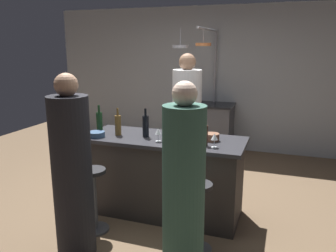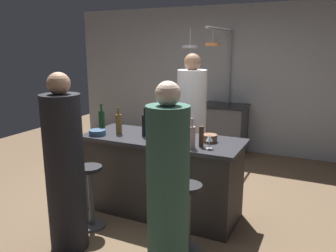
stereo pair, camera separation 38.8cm
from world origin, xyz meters
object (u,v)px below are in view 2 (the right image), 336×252
(wine_bottle_rose, at_px, (192,137))
(guest_left, at_px, (65,171))
(bar_stool_left, at_px, (91,194))
(pepper_mill, at_px, (201,136))
(bar_stool_right, at_px, (188,215))
(wine_bottle_green, at_px, (176,135))
(mixing_bowl_blue, at_px, (97,132))
(wine_glass_near_right_guest, at_px, (155,132))
(chef, at_px, (191,128))
(wine_bottle_red, at_px, (102,121))
(wine_bottle_amber, at_px, (119,124))
(wine_bottle_dark, at_px, (145,125))
(stove_range, at_px, (223,129))
(guest_right, at_px, (168,190))
(wine_glass_by_chef, at_px, (209,139))
(wine_glass_near_left_guest, at_px, (167,126))
(mixing_bowl_wooden, at_px, (210,138))

(wine_bottle_rose, bearing_deg, guest_left, -139.63)
(bar_stool_left, xyz_separation_m, pepper_mill, (1.04, 0.48, 0.63))
(guest_left, xyz_separation_m, bar_stool_right, (1.06, 0.40, -0.40))
(wine_bottle_green, relative_size, mixing_bowl_blue, 1.71)
(bar_stool_right, xyz_separation_m, wine_glass_near_right_guest, (-0.56, 0.46, 0.63))
(chef, relative_size, bar_stool_left, 2.65)
(guest_left, distance_m, bar_stool_right, 1.20)
(wine_bottle_red, xyz_separation_m, wine_bottle_amber, (0.25, -0.02, -0.01))
(bar_stool_right, height_order, wine_bottle_dark, wine_bottle_dark)
(pepper_mill, distance_m, wine_bottle_dark, 0.72)
(wine_glass_near_right_guest, bearing_deg, bar_stool_right, -38.91)
(stove_range, distance_m, guest_right, 3.48)
(stove_range, bearing_deg, wine_bottle_rose, -80.68)
(chef, xyz_separation_m, pepper_mill, (0.48, -0.96, 0.17))
(wine_glass_by_chef, bearing_deg, wine_glass_near_left_guest, 153.01)
(wine_bottle_green, bearing_deg, bar_stool_right, -52.24)
(bar_stool_right, height_order, wine_bottle_rose, wine_bottle_rose)
(guest_right, xyz_separation_m, wine_bottle_green, (-0.24, 0.71, 0.26))
(guest_right, xyz_separation_m, wine_glass_near_right_guest, (-0.53, 0.81, 0.24))
(stove_range, xyz_separation_m, guest_right, (0.53, -3.42, 0.31))
(wine_bottle_amber, distance_m, mixing_bowl_blue, 0.26)
(wine_bottle_red, relative_size, wine_bottle_dark, 1.02)
(stove_range, height_order, chef, chef)
(guest_right, height_order, wine_glass_by_chef, guest_right)
(bar_stool_right, height_order, wine_bottle_green, wine_bottle_green)
(wine_bottle_dark, xyz_separation_m, wine_glass_near_right_guest, (0.20, -0.14, -0.02))
(bar_stool_left, bearing_deg, wine_bottle_dark, 60.48)
(guest_left, height_order, pepper_mill, guest_left)
(mixing_bowl_wooden, bearing_deg, bar_stool_left, -147.55)
(wine_glass_by_chef, height_order, wine_glass_near_left_guest, same)
(bar_stool_left, bearing_deg, pepper_mill, 24.72)
(bar_stool_right, bearing_deg, guest_right, -95.58)
(wine_bottle_rose, relative_size, wine_bottle_amber, 0.97)
(pepper_mill, height_order, wine_bottle_red, wine_bottle_red)
(stove_range, xyz_separation_m, chef, (0.03, -1.63, 0.39))
(bar_stool_left, height_order, guest_left, guest_left)
(mixing_bowl_wooden, bearing_deg, bar_stool_right, -87.41)
(bar_stool_left, height_order, wine_bottle_dark, wine_bottle_dark)
(guest_left, bearing_deg, bar_stool_right, 20.70)
(wine_glass_by_chef, bearing_deg, stove_range, 103.01)
(mixing_bowl_wooden, bearing_deg, guest_right, -90.20)
(bar_stool_right, distance_m, wine_bottle_dark, 1.17)
(bar_stool_right, bearing_deg, mixing_bowl_wooden, 92.59)
(bar_stool_left, height_order, bar_stool_right, same)
(stove_range, relative_size, mixing_bowl_wooden, 5.62)
(chef, bearing_deg, wine_bottle_dark, -105.27)
(chef, distance_m, wine_glass_near_right_guest, 1.00)
(pepper_mill, bearing_deg, wine_bottle_rose, -128.28)
(mixing_bowl_wooden, bearing_deg, mixing_bowl_blue, -167.51)
(pepper_mill, relative_size, wine_bottle_rose, 0.69)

